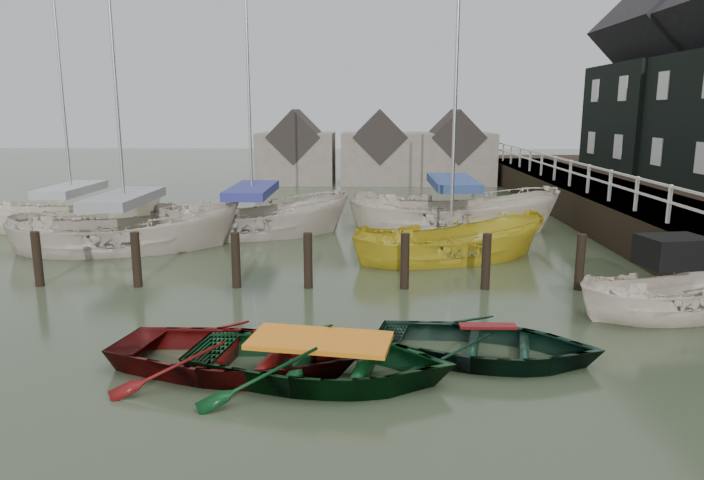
{
  "coord_description": "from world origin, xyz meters",
  "views": [
    {
      "loc": [
        0.25,
        -12.08,
        4.37
      ],
      "look_at": [
        -0.09,
        2.17,
        1.4
      ],
      "focal_mm": 32.0,
      "sensor_mm": 36.0,
      "label": 1
    }
  ],
  "objects_px": {
    "rowboat_green": "(321,378)",
    "sailboat_b": "(253,233)",
    "rowboat_red": "(235,370)",
    "sailboat_d": "(451,228)",
    "sailboat_e": "(75,228)",
    "rowboat_dkgreen": "(486,359)",
    "sailboat_c": "(450,258)",
    "motorboat": "(671,313)",
    "sailboat_a": "(128,247)"
  },
  "relations": [
    {
      "from": "rowboat_green",
      "to": "sailboat_b",
      "type": "distance_m",
      "value": 12.52
    },
    {
      "from": "rowboat_green",
      "to": "sailboat_b",
      "type": "height_order",
      "value": "sailboat_b"
    },
    {
      "from": "rowboat_red",
      "to": "sailboat_d",
      "type": "bearing_deg",
      "value": -11.46
    },
    {
      "from": "rowboat_red",
      "to": "sailboat_e",
      "type": "bearing_deg",
      "value": 45.37
    },
    {
      "from": "rowboat_dkgreen",
      "to": "sailboat_c",
      "type": "distance_m",
      "value": 7.73
    },
    {
      "from": "rowboat_dkgreen",
      "to": "motorboat",
      "type": "bearing_deg",
      "value": -47.87
    },
    {
      "from": "sailboat_b",
      "to": "sailboat_a",
      "type": "bearing_deg",
      "value": 110.05
    },
    {
      "from": "rowboat_dkgreen",
      "to": "sailboat_e",
      "type": "xyz_separation_m",
      "value": [
        -13.0,
        12.03,
        0.06
      ]
    },
    {
      "from": "rowboat_green",
      "to": "sailboat_c",
      "type": "relative_size",
      "value": 0.44
    },
    {
      "from": "motorboat",
      "to": "sailboat_e",
      "type": "relative_size",
      "value": 0.48
    },
    {
      "from": "rowboat_green",
      "to": "sailboat_e",
      "type": "height_order",
      "value": "sailboat_e"
    },
    {
      "from": "sailboat_b",
      "to": "sailboat_d",
      "type": "bearing_deg",
      "value": -94.28
    },
    {
      "from": "rowboat_red",
      "to": "sailboat_d",
      "type": "distance_m",
      "value": 14.1
    },
    {
      "from": "sailboat_d",
      "to": "rowboat_green",
      "type": "bearing_deg",
      "value": 169.38
    },
    {
      "from": "rowboat_dkgreen",
      "to": "sailboat_d",
      "type": "distance_m",
      "value": 12.46
    },
    {
      "from": "sailboat_c",
      "to": "sailboat_d",
      "type": "height_order",
      "value": "sailboat_d"
    },
    {
      "from": "rowboat_red",
      "to": "rowboat_dkgreen",
      "type": "xyz_separation_m",
      "value": [
        4.4,
        0.6,
        0.0
      ]
    },
    {
      "from": "sailboat_d",
      "to": "motorboat",
      "type": "bearing_deg",
      "value": -155.48
    },
    {
      "from": "motorboat",
      "to": "sailboat_c",
      "type": "relative_size",
      "value": 0.44
    },
    {
      "from": "sailboat_d",
      "to": "rowboat_red",
      "type": "bearing_deg",
      "value": 163.2
    },
    {
      "from": "rowboat_green",
      "to": "sailboat_c",
      "type": "distance_m",
      "value": 9.2
    },
    {
      "from": "motorboat",
      "to": "rowboat_dkgreen",
      "type": "bearing_deg",
      "value": 108.58
    },
    {
      "from": "rowboat_red",
      "to": "sailboat_a",
      "type": "height_order",
      "value": "sailboat_a"
    },
    {
      "from": "rowboat_red",
      "to": "rowboat_green",
      "type": "bearing_deg",
      "value": -89.98
    },
    {
      "from": "rowboat_red",
      "to": "rowboat_green",
      "type": "distance_m",
      "value": 1.52
    },
    {
      "from": "rowboat_red",
      "to": "sailboat_d",
      "type": "relative_size",
      "value": 0.36
    },
    {
      "from": "sailboat_b",
      "to": "sailboat_c",
      "type": "xyz_separation_m",
      "value": [
        6.53,
        -3.48,
        -0.05
      ]
    },
    {
      "from": "sailboat_a",
      "to": "sailboat_c",
      "type": "distance_m",
      "value": 10.19
    },
    {
      "from": "rowboat_dkgreen",
      "to": "sailboat_b",
      "type": "bearing_deg",
      "value": 42.11
    },
    {
      "from": "rowboat_green",
      "to": "motorboat",
      "type": "bearing_deg",
      "value": -55.96
    },
    {
      "from": "rowboat_red",
      "to": "motorboat",
      "type": "height_order",
      "value": "motorboat"
    },
    {
      "from": "sailboat_a",
      "to": "sailboat_b",
      "type": "xyz_separation_m",
      "value": [
        3.6,
        2.42,
        0.0
      ]
    },
    {
      "from": "rowboat_dkgreen",
      "to": "sailboat_d",
      "type": "relative_size",
      "value": 0.34
    },
    {
      "from": "sailboat_b",
      "to": "sailboat_e",
      "type": "relative_size",
      "value": 1.25
    },
    {
      "from": "sailboat_b",
      "to": "rowboat_green",
      "type": "bearing_deg",
      "value": -178.76
    },
    {
      "from": "rowboat_green",
      "to": "motorboat",
      "type": "height_order",
      "value": "motorboat"
    },
    {
      "from": "rowboat_red",
      "to": "sailboat_e",
      "type": "distance_m",
      "value": 15.28
    },
    {
      "from": "rowboat_dkgreen",
      "to": "sailboat_a",
      "type": "xyz_separation_m",
      "value": [
        -9.78,
        8.77,
        0.06
      ]
    },
    {
      "from": "motorboat",
      "to": "sailboat_e",
      "type": "bearing_deg",
      "value": 50.76
    },
    {
      "from": "sailboat_a",
      "to": "sailboat_e",
      "type": "bearing_deg",
      "value": 30.45
    },
    {
      "from": "rowboat_dkgreen",
      "to": "sailboat_a",
      "type": "bearing_deg",
      "value": 61.32
    },
    {
      "from": "sailboat_c",
      "to": "motorboat",
      "type": "bearing_deg",
      "value": -160.87
    },
    {
      "from": "sailboat_d",
      "to": "sailboat_c",
      "type": "bearing_deg",
      "value": 177.8
    },
    {
      "from": "rowboat_green",
      "to": "rowboat_red",
      "type": "bearing_deg",
      "value": 88.48
    },
    {
      "from": "sailboat_b",
      "to": "sailboat_c",
      "type": "height_order",
      "value": "sailboat_b"
    },
    {
      "from": "sailboat_c",
      "to": "sailboat_e",
      "type": "bearing_deg",
      "value": 53.78
    },
    {
      "from": "sailboat_a",
      "to": "sailboat_d",
      "type": "relative_size",
      "value": 0.96
    },
    {
      "from": "rowboat_green",
      "to": "sailboat_a",
      "type": "distance_m",
      "value": 11.86
    },
    {
      "from": "rowboat_red",
      "to": "sailboat_e",
      "type": "relative_size",
      "value": 0.46
    },
    {
      "from": "sailboat_d",
      "to": "sailboat_e",
      "type": "height_order",
      "value": "sailboat_d"
    }
  ]
}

